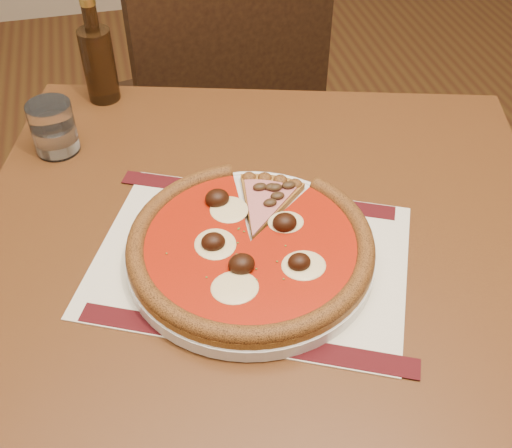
% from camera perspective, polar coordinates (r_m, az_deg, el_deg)
% --- Properties ---
extents(table, '(0.99, 0.99, 0.75)m').
position_cam_1_polar(table, '(0.92, 0.29, -6.78)').
color(table, '#5B3615').
rests_on(table, ground).
extents(chair_far, '(0.51, 0.51, 0.91)m').
position_cam_1_polar(chair_far, '(1.55, -3.35, 10.52)').
color(chair_far, black).
rests_on(chair_far, ground).
extents(placemat, '(0.48, 0.43, 0.00)m').
position_cam_1_polar(placemat, '(0.84, -0.48, -3.18)').
color(placemat, silver).
rests_on(placemat, table).
extents(plate, '(0.32, 0.32, 0.02)m').
position_cam_1_polar(plate, '(0.83, -0.48, -2.70)').
color(plate, white).
rests_on(plate, placemat).
extents(pizza, '(0.32, 0.32, 0.04)m').
position_cam_1_polar(pizza, '(0.81, -0.49, -1.75)').
color(pizza, '#A47127').
rests_on(pizza, plate).
extents(ham_slice, '(0.10, 0.13, 0.02)m').
position_cam_1_polar(ham_slice, '(0.88, 1.71, 2.05)').
color(ham_slice, '#A47127').
rests_on(ham_slice, plate).
extents(water_glass, '(0.09, 0.09, 0.08)m').
position_cam_1_polar(water_glass, '(1.04, -17.57, 8.16)').
color(water_glass, white).
rests_on(water_glass, table).
extents(bottle, '(0.05, 0.05, 0.18)m').
position_cam_1_polar(bottle, '(1.14, -13.83, 13.88)').
color(bottle, '#341E0D').
rests_on(bottle, table).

